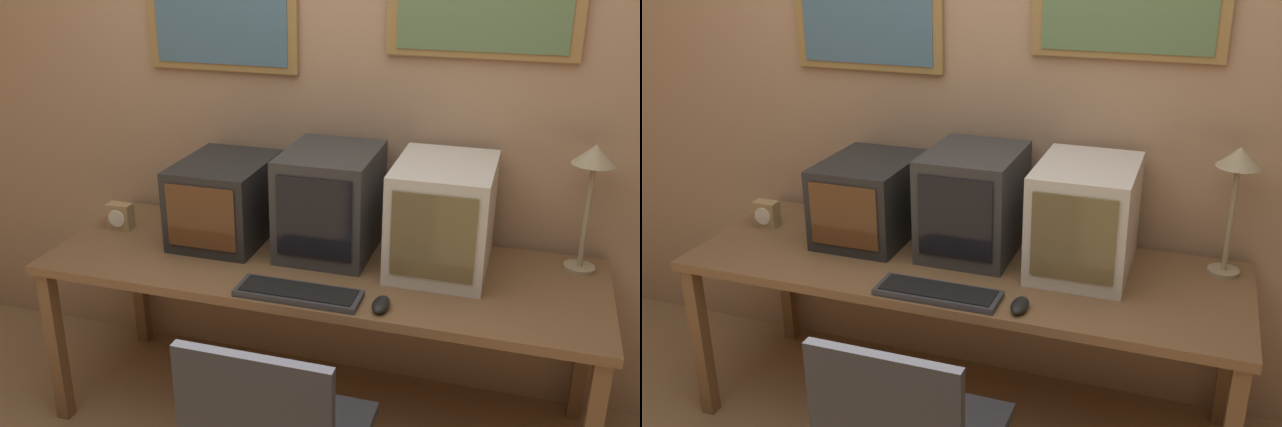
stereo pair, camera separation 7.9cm
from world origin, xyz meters
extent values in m
cube|color=tan|center=(0.00, 1.26, 1.30)|extent=(8.00, 0.05, 2.60)
cube|color=olive|center=(-0.56, 1.22, 1.59)|extent=(0.68, 0.02, 0.42)
cube|color=#42667F|center=(-0.56, 1.21, 1.59)|extent=(0.60, 0.01, 0.36)
cube|color=olive|center=(0.52, 1.22, 1.67)|extent=(0.73, 0.02, 0.37)
cube|color=#56754C|center=(0.52, 1.21, 1.67)|extent=(0.64, 0.01, 0.32)
cube|color=brown|center=(0.00, 0.83, 0.71)|extent=(2.17, 0.75, 0.04)
cube|color=brown|center=(-1.04, 0.51, 0.34)|extent=(0.06, 0.06, 0.69)
cube|color=brown|center=(-1.04, 1.16, 0.34)|extent=(0.06, 0.06, 0.69)
cube|color=brown|center=(1.04, 1.16, 0.34)|extent=(0.06, 0.06, 0.69)
cube|color=black|center=(-0.45, 0.96, 0.89)|extent=(0.35, 0.46, 0.34)
cube|color=#563319|center=(-0.45, 0.73, 0.90)|extent=(0.29, 0.01, 0.26)
cube|color=#333333|center=(0.00, 0.97, 0.93)|extent=(0.36, 0.44, 0.42)
cube|color=black|center=(0.00, 0.75, 0.94)|extent=(0.29, 0.01, 0.32)
cube|color=beige|center=(0.45, 0.95, 0.93)|extent=(0.36, 0.47, 0.42)
cube|color=brown|center=(0.45, 0.71, 0.94)|extent=(0.30, 0.01, 0.32)
cube|color=#333338|center=(0.01, 0.55, 0.73)|extent=(0.45, 0.15, 0.02)
cube|color=black|center=(0.01, 0.55, 0.75)|extent=(0.42, 0.12, 0.00)
ellipsoid|color=black|center=(0.31, 0.54, 0.74)|extent=(0.06, 0.12, 0.04)
cube|color=#A38456|center=(-0.94, 0.91, 0.78)|extent=(0.11, 0.06, 0.11)
cylinder|color=white|center=(-0.94, 0.88, 0.78)|extent=(0.08, 0.00, 0.08)
cylinder|color=tan|center=(0.97, 1.08, 0.73)|extent=(0.12, 0.12, 0.02)
cylinder|color=tan|center=(0.97, 1.08, 0.95)|extent=(0.02, 0.02, 0.42)
cone|color=tan|center=(0.97, 1.08, 1.18)|extent=(0.16, 0.16, 0.07)
cube|color=#2D2D33|center=(0.12, -0.14, 0.71)|extent=(0.45, 0.04, 0.42)
camera|label=1|loc=(0.76, -1.58, 1.93)|focal=40.00mm
camera|label=2|loc=(0.83, -1.56, 1.93)|focal=40.00mm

